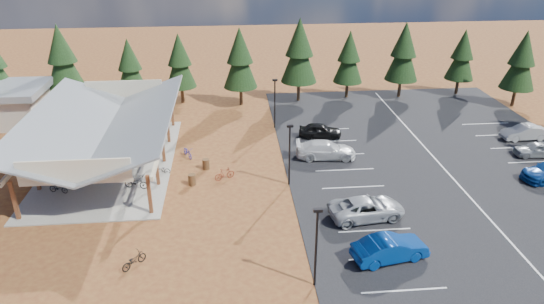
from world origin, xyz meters
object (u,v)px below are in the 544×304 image
at_px(lamp_post_1, 290,151).
at_px(car_3, 326,150).
at_px(bike_14, 188,152).
at_px(bike_7, 150,132).
at_px(lamp_post_2, 275,100).
at_px(bike_5, 141,178).
at_px(car_8, 537,149).
at_px(bike_2, 87,148).
at_px(car_4, 320,130).
at_px(bike_12, 134,260).
at_px(car_1, 390,248).
at_px(trash_bin_0, 192,180).
at_px(bike_1, 73,163).
at_px(bike_15, 225,174).
at_px(trash_bin_1, 206,164).
at_px(bike_6, 119,157).
at_px(bike_pavilion, 105,123).
at_px(lamp_post_0, 316,242).
at_px(car_9, 524,132).
at_px(car_2, 367,208).
at_px(bike_0, 58,188).
at_px(bike_4, 136,183).
at_px(bike_16, 161,170).
at_px(bike_3, 114,132).

height_order(lamp_post_1, car_3, lamp_post_1).
bearing_deg(bike_14, bike_7, 105.38).
relative_size(lamp_post_2, bike_5, 3.46).
relative_size(car_3, car_8, 1.37).
distance_m(bike_2, car_4, 21.69).
bearing_deg(bike_12, car_1, -140.78).
bearing_deg(bike_5, trash_bin_0, -113.51).
bearing_deg(lamp_post_2, car_3, -62.95).
xyz_separation_m(bike_7, car_1, (17.39, -20.67, 0.24)).
distance_m(lamp_post_1, bike_5, 12.06).
relative_size(bike_7, car_3, 0.31).
distance_m(bike_1, car_3, 21.70).
relative_size(lamp_post_1, bike_15, 2.98).
relative_size(trash_bin_1, car_3, 0.17).
bearing_deg(bike_6, bike_1, 87.12).
height_order(bike_pavilion, lamp_post_0, lamp_post_0).
bearing_deg(car_9, car_1, -49.07).
bearing_deg(car_4, lamp_post_2, 62.96).
distance_m(bike_7, bike_12, 20.01).
distance_m(bike_12, car_1, 15.68).
height_order(bike_pavilion, car_3, bike_pavilion).
bearing_deg(bike_7, bike_6, 154.47).
bearing_deg(car_3, car_2, -169.03).
xyz_separation_m(lamp_post_0, car_2, (4.85, 6.66, -2.19)).
bearing_deg(bike_0, bike_15, -66.62).
bearing_deg(bike_14, car_2, -65.04).
height_order(bike_2, car_8, car_8).
height_order(bike_6, bike_14, bike_6).
bearing_deg(trash_bin_1, bike_5, -155.99).
bearing_deg(bike_2, car_9, -96.37).
xyz_separation_m(trash_bin_0, bike_4, (-4.33, -0.36, 0.15)).
relative_size(bike_14, car_9, 0.42).
xyz_separation_m(lamp_post_2, bike_4, (-12.04, -11.71, -2.38)).
height_order(lamp_post_2, bike_15, lamp_post_2).
distance_m(bike_12, bike_16, 12.07).
bearing_deg(bike_2, bike_0, 170.74).
bearing_deg(car_4, bike_pavilion, 109.95).
relative_size(lamp_post_2, trash_bin_1, 5.71).
height_order(bike_4, car_1, car_1).
relative_size(bike_16, car_9, 0.35).
xyz_separation_m(trash_bin_1, bike_7, (-5.68, 7.23, 0.14)).
xyz_separation_m(bike_15, car_3, (8.97, 3.19, 0.29)).
bearing_deg(lamp_post_0, bike_4, 134.42).
bearing_deg(bike_pavilion, car_2, -27.53).
distance_m(bike_5, car_4, 17.83).
xyz_separation_m(trash_bin_0, bike_6, (-6.54, 4.60, 0.09)).
relative_size(bike_1, bike_7, 1.02).
bearing_deg(car_1, bike_3, 33.27).
distance_m(bike_16, car_9, 34.31).
bearing_deg(trash_bin_1, bike_7, 128.13).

